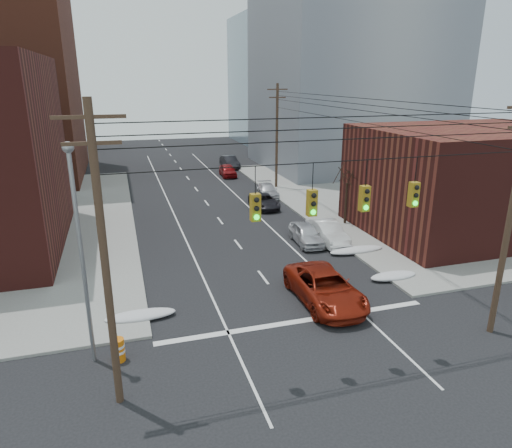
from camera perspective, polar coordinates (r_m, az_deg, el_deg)
ground at (r=18.42m, az=13.17°, el=-21.52°), size 160.00×160.00×0.00m
sidewalk_ne at (r=53.54m, az=24.25°, el=3.87°), size 40.00×40.00×0.15m
building_office at (r=63.50m, az=11.72°, el=18.35°), size 22.00×20.00×25.00m
building_glass at (r=88.02m, az=4.53°, el=17.42°), size 20.00×18.00×22.00m
building_storefront at (r=38.84m, az=25.25°, el=4.92°), size 16.00×12.00×8.00m
utility_pole_left at (r=16.17m, az=-18.42°, el=-3.99°), size 2.20×0.28×11.00m
utility_pole_right at (r=22.90m, az=29.21°, el=0.95°), size 2.20×0.28×11.00m
utility_pole_far at (r=49.21m, az=2.62°, el=11.09°), size 2.20×0.28×11.00m
traffic_signals at (r=17.53m, az=10.33°, el=3.09°), size 17.00×0.42×2.02m
street_light at (r=19.15m, az=-21.21°, el=-1.69°), size 0.44×0.44×9.32m
bare_tree at (r=37.62m, az=11.20°, el=3.29°), size 2.09×2.20×4.93m
snow_nw at (r=23.95m, az=-14.24°, el=-11.01°), size 3.50×1.08×0.42m
snow_ne at (r=28.70m, az=16.79°, el=-6.24°), size 3.00×1.08×0.42m
snow_east_far at (r=32.22m, az=12.46°, el=-3.20°), size 4.00×1.08×0.42m
red_pickup at (r=24.83m, az=8.62°, el=-7.89°), size 2.84×6.15×1.71m
parked_car_a at (r=33.29m, az=6.29°, el=-1.24°), size 1.97×4.37×1.46m
parked_car_b at (r=33.75m, az=8.92°, el=-0.99°), size 1.70×4.75×1.56m
parked_car_c at (r=42.27m, az=1.03°, el=2.87°), size 2.16×4.57×1.26m
parked_car_d at (r=46.28m, az=1.47°, el=4.20°), size 2.34×4.59×1.28m
parked_car_e at (r=56.24m, az=-3.56°, el=6.71°), size 1.96×4.39×1.47m
parked_car_f at (r=61.59m, az=-3.31°, el=7.74°), size 1.87×4.85×1.58m
lot_car_a at (r=32.83m, az=-27.79°, el=-3.43°), size 4.15×2.52×1.29m
lot_car_b at (r=37.97m, az=-27.73°, el=-0.58°), size 5.42×2.78×1.46m
construction_barrel at (r=20.92m, az=-16.88°, el=-14.80°), size 0.67×0.67×1.03m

